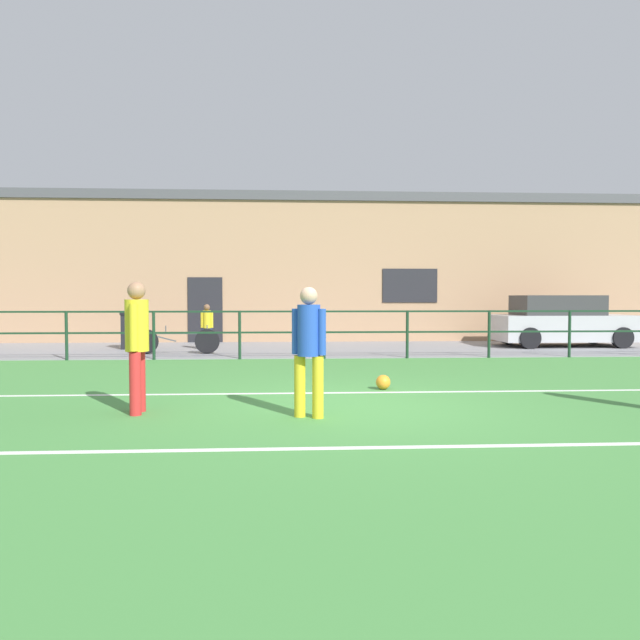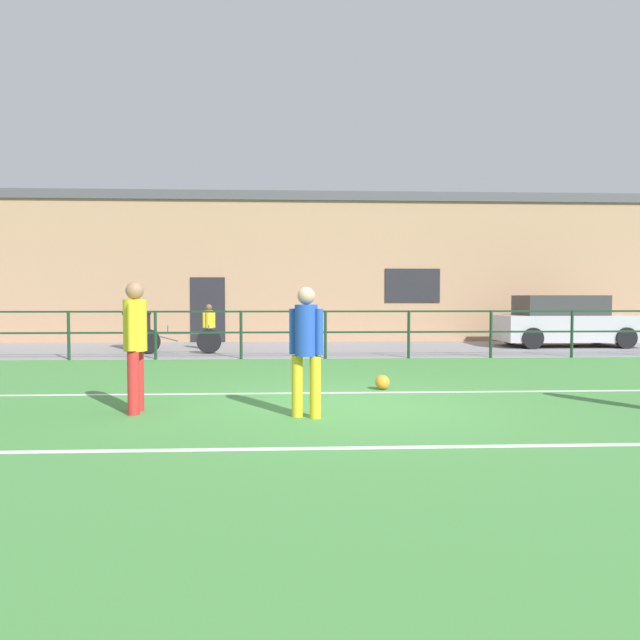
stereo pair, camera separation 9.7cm
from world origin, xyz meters
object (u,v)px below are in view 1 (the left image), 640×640
at_px(spectator_child, 207,324).
at_px(player_winger, 309,344).
at_px(player_striker, 137,339).
at_px(trash_bin_0, 135,330).
at_px(soccer_ball_match, 383,382).
at_px(bicycle_parked_1, 176,341).
at_px(parked_car_red, 561,322).

bearing_deg(spectator_child, player_winger, 102.36).
height_order(player_striker, trash_bin_0, player_striker).
bearing_deg(player_striker, soccer_ball_match, 114.94).
height_order(player_striker, spectator_child, player_striker).
height_order(player_winger, bicycle_parked_1, player_winger).
height_order(parked_car_red, trash_bin_0, parked_car_red).
distance_m(soccer_ball_match, parked_car_red, 10.00).
relative_size(spectator_child, parked_car_red, 0.32).
bearing_deg(bicycle_parked_1, player_striker, -82.94).
height_order(bicycle_parked_1, trash_bin_0, trash_bin_0).
relative_size(player_striker, soccer_ball_match, 7.14).
bearing_deg(soccer_ball_match, spectator_child, 118.14).
xyz_separation_m(player_winger, soccer_ball_match, (1.26, 2.08, -0.79)).
bearing_deg(player_striker, bicycle_parked_1, -174.48).
bearing_deg(trash_bin_0, player_striker, -75.30).
height_order(spectator_child, trash_bin_0, spectator_child).
xyz_separation_m(player_striker, trash_bin_0, (-2.38, 9.08, -0.40)).
bearing_deg(bicycle_parked_1, soccer_ball_match, -53.31).
distance_m(soccer_ball_match, spectator_child, 7.94).
relative_size(player_striker, trash_bin_0, 1.61).
relative_size(player_striker, parked_car_red, 0.42).
xyz_separation_m(player_winger, parked_car_red, (7.81, 9.61, -0.17)).
distance_m(spectator_child, trash_bin_0, 2.11).
bearing_deg(parked_car_red, spectator_child, -176.91).
bearing_deg(soccer_ball_match, player_striker, -153.51).
distance_m(player_striker, bicycle_parked_1, 7.62).
xyz_separation_m(soccer_ball_match, trash_bin_0, (-5.80, 7.38, 0.43)).
xyz_separation_m(spectator_child, trash_bin_0, (-2.07, 0.40, -0.19)).
relative_size(bicycle_parked_1, trash_bin_0, 2.10).
xyz_separation_m(spectator_child, parked_car_red, (10.28, 0.55, 0.00)).
relative_size(player_striker, spectator_child, 1.33).
height_order(player_winger, soccer_ball_match, player_winger).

